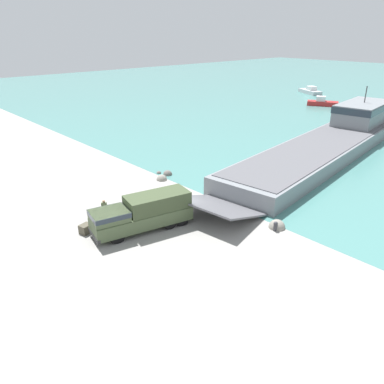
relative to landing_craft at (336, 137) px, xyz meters
name	(u,v)px	position (x,y,z in m)	size (l,w,h in m)	color
ground_plane	(181,214)	(0.79, -28.47, -1.74)	(240.00, 240.00, 0.00)	gray
landing_craft	(336,137)	(0.00, 0.00, 0.00)	(12.53, 45.82, 7.37)	gray
military_truck	(143,213)	(0.70, -32.44, -0.26)	(4.08, 8.46, 2.84)	#475638
soldier_on_ramp	(104,208)	(-2.94, -33.85, -0.68)	(0.48, 0.48, 1.82)	#566042
moored_boat_a	(310,91)	(-28.80, 41.47, -1.12)	(7.60, 5.56, 1.89)	#B7BABF
moored_boat_c	(322,103)	(-17.94, 28.31, -1.09)	(6.68, 5.04, 1.97)	#B22323
mooring_bollard	(275,226)	(8.10, -24.82, -1.30)	(0.35, 0.35, 0.82)	#333338
cargo_crate	(86,229)	(-1.93, -36.21, -1.38)	(0.73, 0.88, 0.73)	#4C4738
shoreline_rock_a	(168,175)	(-7.73, -23.07, -1.74)	(1.02, 1.02, 1.02)	#66605B
shoreline_rock_b	(159,173)	(-8.74, -23.53, -1.74)	(0.53, 0.53, 0.53)	#66605B
shoreline_rock_c	(277,228)	(7.89, -24.27, -1.74)	(1.37, 1.37, 1.37)	gray
shoreline_rock_d	(162,180)	(-6.94, -24.53, -1.74)	(1.16, 1.16, 1.16)	gray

